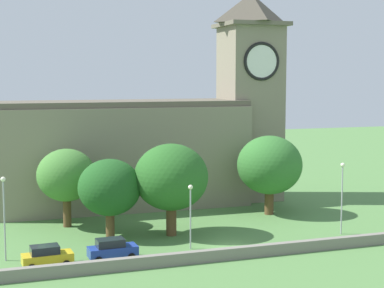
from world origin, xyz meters
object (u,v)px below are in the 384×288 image
at_px(streetlamp_west_mid, 191,205).
at_px(tree_riverside_east, 171,177).
at_px(car_yellow, 47,256).
at_px(streetlamp_west_end, 4,205).
at_px(church, 159,138).
at_px(tree_riverside_west, 270,165).
at_px(tree_churchyard, 66,175).
at_px(streetlamp_central, 342,187).
at_px(tree_by_tower, 110,188).
at_px(car_blue, 112,249).

height_order(streetlamp_west_mid, tree_riverside_east, tree_riverside_east).
bearing_deg(car_yellow, streetlamp_west_end, 136.68).
height_order(church, tree_riverside_west, church).
bearing_deg(tree_riverside_east, tree_churchyard, 143.48).
relative_size(streetlamp_central, tree_churchyard, 0.88).
xyz_separation_m(church, tree_by_tower, (-9.04, -14.25, -3.30)).
bearing_deg(streetlamp_central, streetlamp_west_mid, -179.21).
bearing_deg(car_blue, tree_churchyard, 99.02).
bearing_deg(streetlamp_central, streetlamp_west_end, 177.38).
distance_m(streetlamp_west_end, tree_by_tower, 11.17).
bearing_deg(streetlamp_west_end, tree_churchyard, 57.93).
bearing_deg(tree_churchyard, streetlamp_west_mid, -51.88).
xyz_separation_m(car_blue, tree_churchyard, (-2.13, 13.42, 4.56)).
relative_size(church, tree_by_tower, 4.53).
distance_m(streetlamp_central, tree_by_tower, 23.30).
distance_m(streetlamp_central, tree_churchyard, 28.62).
bearing_deg(tree_riverside_east, tree_riverside_west, 22.05).
bearing_deg(streetlamp_west_end, church, 44.70).
bearing_deg(streetlamp_west_mid, tree_riverside_east, 92.52).
xyz_separation_m(car_blue, streetlamp_west_mid, (7.57, 1.06, 3.16)).
distance_m(streetlamp_west_mid, streetlamp_central, 16.23).
height_order(streetlamp_central, tree_churchyard, tree_churchyard).
bearing_deg(streetlamp_west_mid, car_yellow, -174.28).
height_order(streetlamp_west_mid, tree_riverside_west, tree_riverside_west).
bearing_deg(streetlamp_west_mid, tree_by_tower, 134.16).
bearing_deg(streetlamp_west_end, streetlamp_west_mid, -5.97).
bearing_deg(streetlamp_central, tree_churchyard, 154.90).
height_order(church, tree_by_tower, church).
xyz_separation_m(streetlamp_west_end, tree_riverside_west, (29.66, 9.12, 0.86)).
bearing_deg(car_blue, streetlamp_west_end, 162.51).
xyz_separation_m(streetlamp_west_end, streetlamp_central, (32.58, -1.49, -0.04)).
distance_m(tree_by_tower, tree_churchyard, 6.88).
xyz_separation_m(car_blue, tree_riverside_east, (7.33, 6.42, 4.94)).
xyz_separation_m(church, car_yellow, (-15.96, -22.00, -7.39)).
relative_size(streetlamp_west_end, tree_by_tower, 0.94).
height_order(streetlamp_west_mid, streetlamp_central, streetlamp_central).
height_order(streetlamp_central, tree_by_tower, tree_by_tower).
height_order(streetlamp_west_end, tree_by_tower, tree_by_tower).
xyz_separation_m(streetlamp_central, tree_by_tower, (-22.46, 6.21, 0.18)).
distance_m(streetlamp_west_mid, tree_churchyard, 15.77).
relative_size(car_yellow, tree_riverside_west, 0.47).
xyz_separation_m(streetlamp_west_mid, tree_riverside_west, (13.29, 10.83, 1.63)).
bearing_deg(tree_churchyard, tree_by_tower, -59.79).
bearing_deg(church, tree_by_tower, -122.40).
xyz_separation_m(streetlamp_west_mid, tree_by_tower, (-6.25, 6.43, 0.91)).
height_order(church, tree_riverside_east, church).
relative_size(car_blue, tree_riverside_east, 0.46).
bearing_deg(tree_by_tower, streetlamp_west_mid, -45.84).
bearing_deg(streetlamp_west_end, tree_riverside_west, 17.10).
distance_m(streetlamp_central, tree_riverside_east, 17.26).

